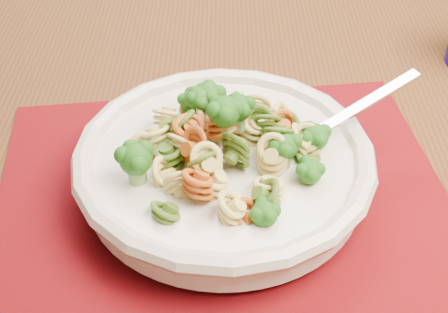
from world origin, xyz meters
name	(u,v)px	position (x,y,z in m)	size (l,w,h in m)	color
dining_table	(272,199)	(-0.27, 0.09, 0.67)	(1.60, 1.32, 0.78)	#4F2D16
placemat	(223,194)	(-0.36, 0.01, 0.78)	(0.42, 0.32, 0.00)	#660410
pasta_bowl	(224,164)	(-0.36, 0.01, 0.82)	(0.27, 0.27, 0.05)	beige
pasta_broccoli_heap	(224,151)	(-0.36, 0.01, 0.83)	(0.23, 0.23, 0.06)	tan
fork	(293,147)	(-0.30, 0.00, 0.83)	(0.19, 0.02, 0.01)	silver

